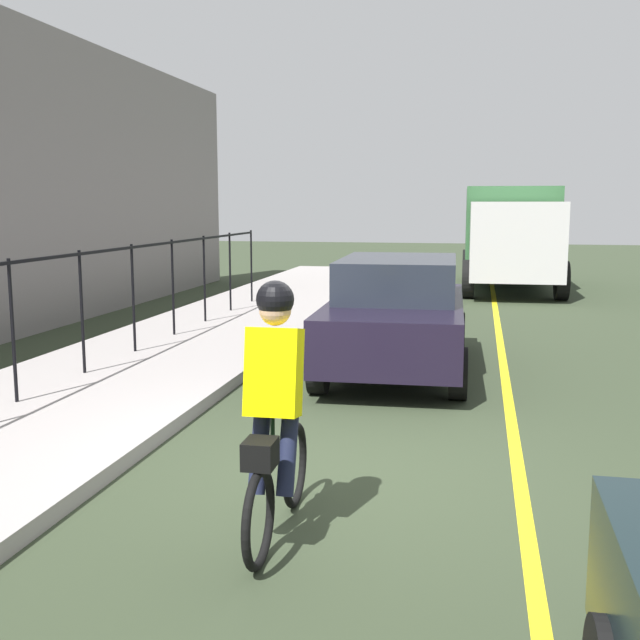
% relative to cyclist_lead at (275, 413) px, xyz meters
% --- Properties ---
extents(ground_plane, '(80.00, 80.00, 0.00)m').
position_rel_cyclist_lead_xyz_m(ground_plane, '(1.52, -0.14, -0.91)').
color(ground_plane, '#2F3926').
extents(lane_line_centre, '(36.00, 0.12, 0.01)m').
position_rel_cyclist_lead_xyz_m(lane_line_centre, '(1.52, -1.74, -0.91)').
color(lane_line_centre, yellow).
rests_on(lane_line_centre, ground).
extents(iron_fence, '(18.22, 0.04, 1.60)m').
position_rel_cyclist_lead_xyz_m(iron_fence, '(2.52, 3.66, 0.39)').
color(iron_fence, black).
rests_on(iron_fence, sidewalk).
extents(cyclist_lead, '(1.71, 0.36, 1.83)m').
position_rel_cyclist_lead_xyz_m(cyclist_lead, '(0.00, 0.00, 0.00)').
color(cyclist_lead, black).
rests_on(cyclist_lead, ground).
extents(parked_sedan_rear, '(4.45, 2.03, 1.58)m').
position_rel_cyclist_lead_xyz_m(parked_sedan_rear, '(5.73, -0.24, -0.09)').
color(parked_sedan_rear, black).
rests_on(parked_sedan_rear, ground).
extents(box_truck_background, '(6.75, 2.64, 2.78)m').
position_rel_cyclist_lead_xyz_m(box_truck_background, '(16.94, -2.17, 0.64)').
color(box_truck_background, '#2E5A33').
rests_on(box_truck_background, ground).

